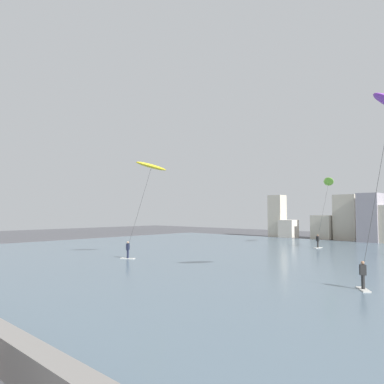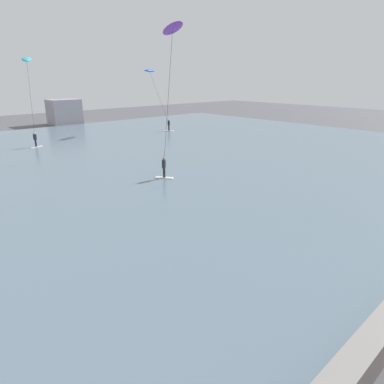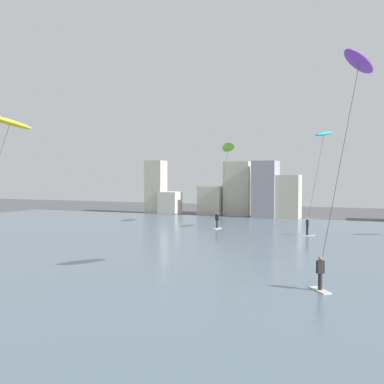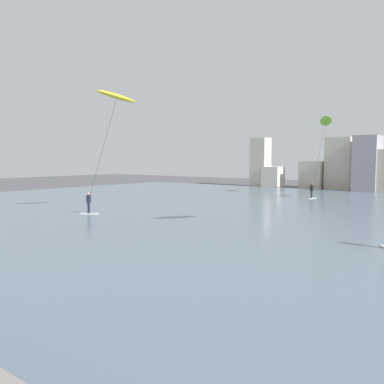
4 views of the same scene
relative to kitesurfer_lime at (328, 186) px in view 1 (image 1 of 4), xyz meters
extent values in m
cube|color=slate|center=(7.19, -15.74, -7.94)|extent=(84.00, 52.00, 0.10)
cube|color=beige|center=(-14.43, 11.96, -4.21)|extent=(2.57, 2.33, 7.57)
cube|color=beige|center=(-12.04, 11.62, -6.42)|extent=(2.69, 2.64, 3.15)
cube|color=beige|center=(-6.14, 12.38, -6.00)|extent=(3.23, 2.75, 3.98)
cube|color=beige|center=(-2.56, 13.74, -4.33)|extent=(3.53, 3.86, 7.33)
cube|color=gray|center=(1.72, 11.04, -4.32)|extent=(2.98, 3.62, 7.34)
cube|color=silver|center=(-0.12, -3.08, -7.86)|extent=(0.60, 1.44, 0.06)
cylinder|color=black|center=(-0.12, -3.08, -7.44)|extent=(0.20, 0.20, 0.78)
cube|color=black|center=(-0.12, -3.08, -6.75)|extent=(0.36, 0.26, 0.60)
sphere|color=#9E7051|center=(-0.12, -3.08, -6.34)|extent=(0.20, 0.20, 0.20)
cylinder|color=#333333|center=(-0.06, -1.43, -3.21)|extent=(0.15, 3.33, 7.19)
ellipsoid|color=#7AD133|center=(0.01, 0.23, 0.53)|extent=(2.84, 3.93, 1.33)
cube|color=silver|center=(12.17, -24.51, -7.86)|extent=(1.17, 1.40, 0.06)
cylinder|color=black|center=(12.17, -24.51, -7.44)|extent=(0.20, 0.20, 0.78)
cube|color=black|center=(12.17, -24.51, -6.75)|extent=(0.40, 0.38, 0.60)
sphere|color=#9E7051|center=(12.17, -24.51, -6.34)|extent=(0.20, 0.20, 0.20)
cylinder|color=#333333|center=(12.96, -24.21, -2.04)|extent=(1.61, 0.63, 9.52)
cube|color=silver|center=(-8.96, -25.38, -7.86)|extent=(1.46, 0.99, 0.06)
cylinder|color=#191E33|center=(-8.96, -25.38, -7.44)|extent=(0.20, 0.20, 0.78)
cube|color=#191E33|center=(-8.96, -25.38, -6.75)|extent=(0.34, 0.40, 0.60)
sphere|color=tan|center=(-8.96, -25.38, -6.34)|extent=(0.20, 0.20, 0.20)
cylinder|color=#333333|center=(-7.60, -25.10, -3.07)|extent=(2.75, 0.58, 7.48)
ellipsoid|color=yellow|center=(-6.24, -24.82, 0.82)|extent=(1.74, 3.28, 1.03)
camera|label=1|loc=(19.45, -46.60, -3.40)|focal=33.95mm
camera|label=2|loc=(-3.21, -44.52, -0.43)|focal=31.50mm
camera|label=3|loc=(14.34, -46.49, -2.36)|focal=42.34mm
camera|label=4|loc=(16.42, -45.06, -3.68)|focal=38.21mm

